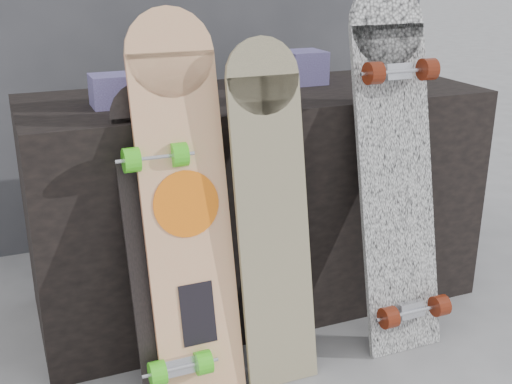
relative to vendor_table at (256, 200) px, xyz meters
name	(u,v)px	position (x,y,z in m)	size (l,w,h in m)	color
ground	(315,366)	(0.00, -0.50, -0.40)	(60.00, 60.00, 0.00)	slate
vendor_table	(256,200)	(0.00, 0.00, 0.00)	(1.60, 0.60, 0.80)	black
merch_box_purple	(120,90)	(-0.48, -0.03, 0.45)	(0.18, 0.12, 0.10)	#3A3062
merch_box_small	(304,67)	(0.23, 0.10, 0.46)	(0.14, 0.14, 0.12)	#3A3062
merch_box_flat	(276,77)	(0.12, 0.10, 0.43)	(0.22, 0.10, 0.06)	#D1B78C
longboard_geisha	(185,198)	(-0.38, -0.38, 0.19)	(0.26, 0.29, 1.12)	beige
longboard_celtic	(272,205)	(-0.12, -0.43, 0.15)	(0.23, 0.22, 1.04)	beige
longboard_cascadia	(397,165)	(0.33, -0.40, 0.21)	(0.27, 0.35, 1.18)	white
skateboard_dark	(162,241)	(-0.45, -0.38, 0.07)	(0.21, 0.34, 0.91)	black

